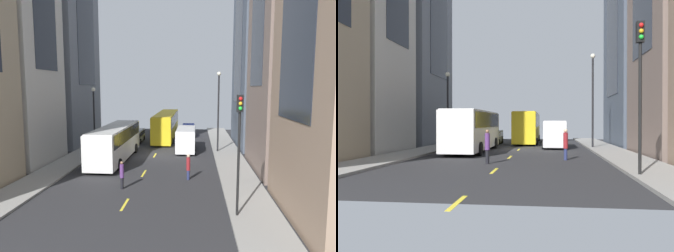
{
  "view_description": "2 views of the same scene",
  "coord_description": "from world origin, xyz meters",
  "views": [
    {
      "loc": [
        4.29,
        -32.02,
        7.13
      ],
      "look_at": [
        1.19,
        2.18,
        2.87
      ],
      "focal_mm": 33.34,
      "sensor_mm": 36.0,
      "label": 1
    },
    {
      "loc": [
        2.7,
        -31.07,
        2.36
      ],
      "look_at": [
        -1.15,
        0.09,
        2.11
      ],
      "focal_mm": 37.51,
      "sensor_mm": 36.0,
      "label": 2
    }
  ],
  "objects": [
    {
      "name": "ground_plane",
      "position": [
        0.0,
        0.0,
        0.0
      ],
      "size": [
        42.25,
        42.25,
        0.0
      ],
      "primitive_type": "plane",
      "color": "#28282B"
    },
    {
      "name": "sidewalk_west",
      "position": [
        -7.66,
        0.0,
        0.07
      ],
      "size": [
        2.93,
        44.0,
        0.15
      ],
      "primitive_type": "cube",
      "color": "gray",
      "rests_on": "ground"
    },
    {
      "name": "sidewalk_east",
      "position": [
        7.66,
        0.0,
        0.07
      ],
      "size": [
        2.93,
        44.0,
        0.15
      ],
      "primitive_type": "cube",
      "color": "gray",
      "rests_on": "ground"
    },
    {
      "name": "lane_stripe_0",
      "position": [
        0.0,
        -21.0,
        0.01
      ],
      "size": [
        0.16,
        2.0,
        0.01
      ],
      "primitive_type": "cube",
      "color": "yellow",
      "rests_on": "ground"
    },
    {
      "name": "lane_stripe_1",
      "position": [
        0.0,
        -14.0,
        0.01
      ],
      "size": [
        0.16,
        2.0,
        0.01
      ],
      "primitive_type": "cube",
      "color": "yellow",
      "rests_on": "ground"
    },
    {
      "name": "lane_stripe_2",
      "position": [
        0.0,
        -7.0,
        0.01
      ],
      "size": [
        0.16,
        2.0,
        0.01
      ],
      "primitive_type": "cube",
      "color": "yellow",
      "rests_on": "ground"
    },
    {
      "name": "lane_stripe_3",
      "position": [
        0.0,
        0.0,
        0.01
      ],
      "size": [
        0.16,
        2.0,
        0.01
      ],
      "primitive_type": "cube",
      "color": "yellow",
      "rests_on": "ground"
    },
    {
      "name": "lane_stripe_4",
      "position": [
        0.0,
        7.0,
        0.01
      ],
      "size": [
        0.16,
        2.0,
        0.01
      ],
      "primitive_type": "cube",
      "color": "yellow",
      "rests_on": "ground"
    },
    {
      "name": "lane_stripe_5",
      "position": [
        0.0,
        14.0,
        0.01
      ],
      "size": [
        0.16,
        2.0,
        0.01
      ],
      "primitive_type": "cube",
      "color": "yellow",
      "rests_on": "ground"
    },
    {
      "name": "lane_stripe_6",
      "position": [
        0.0,
        21.0,
        0.01
      ],
      "size": [
        0.16,
        2.0,
        0.01
      ],
      "primitive_type": "cube",
      "color": "yellow",
      "rests_on": "ground"
    },
    {
      "name": "building_east_2",
      "position": [
        13.64,
        7.37,
        11.8
      ],
      "size": [
        8.71,
        11.73,
        23.61
      ],
      "color": "#4C5666",
      "rests_on": "ground"
    },
    {
      "name": "city_bus_white",
      "position": [
        -3.56,
        -2.43,
        2.01
      ],
      "size": [
        2.8,
        11.74,
        3.35
      ],
      "color": "silver",
      "rests_on": "ground"
    },
    {
      "name": "streetcar_yellow",
      "position": [
        0.11,
        11.49,
        2.13
      ],
      "size": [
        2.7,
        14.62,
        3.59
      ],
      "color": "yellow",
      "rests_on": "ground"
    },
    {
      "name": "delivery_van_white",
      "position": [
        3.18,
        2.65,
        1.51
      ],
      "size": [
        2.25,
        5.88,
        2.58
      ],
      "color": "white",
      "rests_on": "ground"
    },
    {
      "name": "car_silver_0",
      "position": [
        -3.66,
        8.12,
        0.9
      ],
      "size": [
        1.96,
        4.59,
        1.52
      ],
      "color": "#B7BABF",
      "rests_on": "ground"
    },
    {
      "name": "car_blue_1",
      "position": [
        3.17,
        13.69,
        0.97
      ],
      "size": [
        1.93,
        4.6,
        1.64
      ],
      "color": "#2338AD",
      "rests_on": "ground"
    },
    {
      "name": "pedestrian_crossing_near",
      "position": [
        -0.86,
        -11.07,
        1.07
      ],
      "size": [
        0.29,
        0.29,
        1.99
      ],
      "rotation": [
        0.0,
        0.0,
        5.57
      ],
      "color": "black",
      "rests_on": "ground"
    },
    {
      "name": "pedestrian_walking_far",
      "position": [
        3.73,
        -8.42,
        1.09
      ],
      "size": [
        0.3,
        0.3,
        2.01
      ],
      "rotation": [
        0.0,
        0.0,
        1.45
      ],
      "color": "navy",
      "rests_on": "ground"
    },
    {
      "name": "traffic_light_near_corner",
      "position": [
        6.59,
        -15.34,
        4.68
      ],
      "size": [
        0.32,
        0.44,
        6.59
      ],
      "color": "black",
      "rests_on": "ground"
    },
    {
      "name": "streetlamp_near",
      "position": [
        -6.69,
        0.66,
        4.43
      ],
      "size": [
        0.44,
        0.44,
        6.98
      ],
      "color": "black",
      "rests_on": "ground"
    },
    {
      "name": "streetlamp_far",
      "position": [
        6.69,
        2.16,
        5.32
      ],
      "size": [
        0.44,
        0.44,
        8.65
      ],
      "color": "black",
      "rests_on": "ground"
    }
  ]
}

